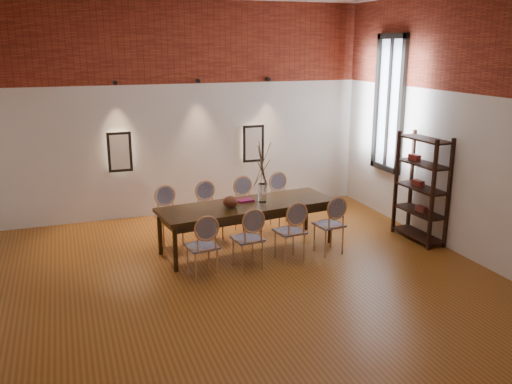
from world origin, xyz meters
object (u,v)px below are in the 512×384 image
object	(u,v)px
chair_near_a	(202,246)
chair_near_c	(290,231)
dining_table	(248,226)
chair_far_a	(170,217)
shelving_rack	(421,188)
vase	(262,193)
chair_near_d	(329,224)
chair_far_c	(248,206)
bowl	(231,202)
chair_near_b	(248,238)
book	(245,200)
chair_far_d	(283,201)
chair_far_b	(210,211)

from	to	relation	value
chair_near_a	chair_near_c	xyz separation A→B (m)	(1.41, 0.17, 0.00)
dining_table	chair_far_a	xyz separation A→B (m)	(-1.15, 0.60, 0.09)
shelving_rack	vase	bearing A→B (deg)	164.34
dining_table	chair_near_d	xyz separation A→B (m)	(1.15, -0.60, 0.09)
chair_far_a	chair_far_c	distance (m)	1.42
bowl	chair_far_a	bearing A→B (deg)	140.44
dining_table	chair_near_a	size ratio (longest dim) A/B	3.02
dining_table	chair_near_b	bearing A→B (deg)	-115.75
chair_far_a	book	size ratio (longest dim) A/B	3.62
chair_near_c	chair_far_c	size ratio (longest dim) A/B	1.00
chair_near_a	book	bearing A→B (deg)	39.28
chair_near_c	book	bearing A→B (deg)	109.70
dining_table	chair_far_d	distance (m)	1.30
vase	chair_near_d	bearing A→B (deg)	-35.73
chair_near_a	chair_far_d	world-z (taller)	same
chair_near_b	chair_near_d	size ratio (longest dim) A/B	1.00
vase	shelving_rack	size ratio (longest dim) A/B	0.17
book	chair_far_a	bearing A→B (deg)	159.28
chair_near_d	vase	size ratio (longest dim) A/B	3.13
chair_far_d	shelving_rack	size ratio (longest dim) A/B	0.52
chair_far_b	shelving_rack	distance (m)	3.56
chair_far_d	bowl	world-z (taller)	chair_far_d
dining_table	chair_far_c	size ratio (longest dim) A/B	3.02
bowl	shelving_rack	distance (m)	3.20
chair_near_c	shelving_rack	bearing A→B (deg)	-4.09
chair_far_c	book	size ratio (longest dim) A/B	3.62
chair_far_a	shelving_rack	distance (m)	4.20
book	chair_far_d	bearing A→B (deg)	35.94
book	shelving_rack	bearing A→B (deg)	-14.54
chair_near_d	chair_near_a	bearing A→B (deg)	180.00
chair_far_c	shelving_rack	world-z (taller)	shelving_rack
chair_near_c	chair_far_d	world-z (taller)	same
dining_table	chair_near_d	size ratio (longest dim) A/B	3.02
chair_far_c	bowl	xyz separation A→B (m)	(-0.57, -0.86, 0.37)
chair_near_a	chair_far_c	xyz separation A→B (m)	(1.24, 1.63, 0.00)
chair_near_d	vase	bearing A→B (deg)	137.41
chair_near_b	vase	bearing A→B (deg)	49.93
vase	chair_far_c	bearing A→B (deg)	89.83
chair_near_c	chair_far_b	xyz separation A→B (m)	(-0.88, 1.38, 0.00)
vase	shelving_rack	bearing A→B (deg)	-13.10
vase	bowl	bearing A→B (deg)	-168.23
vase	bowl	distance (m)	0.59
dining_table	bowl	bearing A→B (deg)	-171.05
vase	book	world-z (taller)	vase
chair_near_d	chair_far_c	size ratio (longest dim) A/B	1.00
chair_near_a	chair_far_c	distance (m)	2.05
dining_table	bowl	size ratio (longest dim) A/B	11.85
chair_near_c	chair_far_b	distance (m)	1.64
chair_near_b	book	bearing A→B (deg)	66.62
chair_far_b	vase	world-z (taller)	vase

